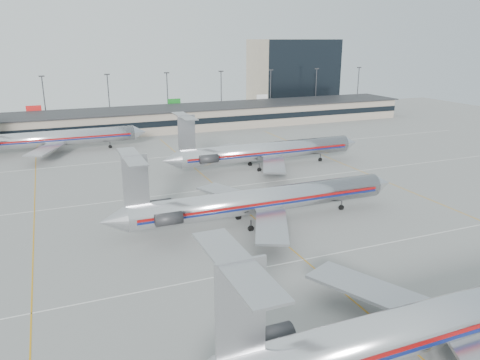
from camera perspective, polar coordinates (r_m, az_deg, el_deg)
ground at (r=49.92m, az=13.68°, el=-14.16°), size 260.00×260.00×0.00m
apron_markings at (r=57.19m, az=7.79°, el=-9.58°), size 160.00×0.15×0.02m
terminal at (r=136.38m, az=-11.00°, el=7.22°), size 162.00×17.00×6.25m
light_mast_row at (r=149.29m, az=-12.23°, el=10.07°), size 163.60×0.40×15.28m
distant_building at (r=184.96m, az=6.40°, el=12.80°), size 30.00×20.00×25.00m
jet_foreground at (r=42.68m, az=23.54°, el=-15.32°), size 47.38×27.90×12.40m
jet_second_row at (r=66.09m, az=2.08°, el=-2.52°), size 44.72×26.33×11.71m
jet_third_row at (r=95.03m, az=2.89°, el=3.54°), size 43.35×26.66×11.85m
jet_back_row at (r=115.78m, az=-22.23°, el=4.70°), size 42.83×26.35×11.71m
ramp_worker_near at (r=48.30m, az=26.51°, el=-15.38°), size 0.76×0.85×1.96m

